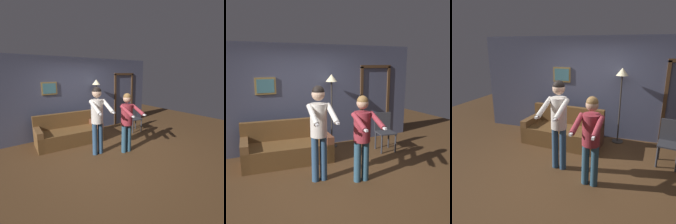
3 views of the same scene
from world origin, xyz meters
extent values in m
plane|color=#4C321B|center=(0.00, 0.00, 0.00)|extent=(12.00, 12.00, 0.00)
cube|color=#4A4E68|center=(0.00, 1.90, 1.30)|extent=(6.40, 0.06, 2.60)
cube|color=olive|center=(-0.94, 1.86, 1.62)|extent=(0.48, 0.02, 0.39)
cube|color=teal|center=(-0.94, 1.84, 1.62)|extent=(0.40, 0.01, 0.31)
cube|color=#4C331E|center=(1.65, 1.85, 1.02)|extent=(0.08, 0.04, 2.04)
cube|color=brown|center=(-0.68, 1.12, 0.21)|extent=(1.97, 1.03, 0.42)
cube|color=brown|center=(-0.64, 1.48, 0.65)|extent=(1.90, 0.32, 0.45)
cube|color=brown|center=(-1.54, 1.21, 0.29)|extent=(0.24, 0.86, 0.58)
cube|color=brown|center=(0.19, 1.04, 0.29)|extent=(0.24, 0.86, 0.58)
cylinder|color=#332D28|center=(0.63, 1.64, 0.01)|extent=(0.28, 0.28, 0.02)
cylinder|color=#332D28|center=(0.63, 1.64, 0.85)|extent=(0.04, 0.04, 1.66)
cone|color=#F9EAB7|center=(0.63, 1.64, 1.78)|extent=(0.29, 0.29, 0.18)
cylinder|color=navy|center=(-0.45, 0.00, 0.42)|extent=(0.13, 0.13, 0.85)
cylinder|color=navy|center=(-0.29, -0.01, 0.42)|extent=(0.13, 0.13, 0.85)
cylinder|color=silver|center=(-0.37, 0.00, 1.15)|extent=(0.30, 0.30, 0.60)
sphere|color=#D8AD8E|center=(-0.37, 0.00, 1.61)|extent=(0.23, 0.23, 0.23)
sphere|color=black|center=(-0.37, 0.00, 1.65)|extent=(0.22, 0.22, 0.22)
cylinder|color=silver|center=(-0.56, -0.23, 1.31)|extent=(0.14, 0.53, 0.30)
cube|color=white|center=(-0.59, -0.47, 1.20)|extent=(0.05, 0.15, 0.04)
cylinder|color=silver|center=(-0.22, -0.26, 1.31)|extent=(0.14, 0.53, 0.30)
cube|color=white|center=(-0.25, -0.50, 1.20)|extent=(0.05, 0.15, 0.04)
cylinder|color=#2B4F65|center=(0.24, -0.35, 0.38)|extent=(0.13, 0.13, 0.76)
cylinder|color=#2B4F65|center=(0.40, -0.36, 0.38)|extent=(0.13, 0.13, 0.76)
cylinder|color=maroon|center=(0.32, -0.35, 1.03)|extent=(0.30, 0.30, 0.54)
sphere|color=tan|center=(0.32, -0.35, 1.45)|extent=(0.21, 0.21, 0.21)
sphere|color=brown|center=(0.32, -0.35, 1.49)|extent=(0.20, 0.20, 0.20)
cylinder|color=maroon|center=(0.13, -0.56, 1.19)|extent=(0.13, 0.48, 0.25)
cube|color=white|center=(0.11, -0.78, 1.10)|extent=(0.05, 0.15, 0.04)
cylinder|color=maroon|center=(0.47, -0.59, 1.19)|extent=(0.13, 0.48, 0.25)
cube|color=white|center=(0.45, -0.81, 1.10)|extent=(0.05, 0.15, 0.04)
cylinder|color=#2D2D33|center=(1.48, 0.62, 0.23)|extent=(0.04, 0.04, 0.45)
cylinder|color=#2D2D33|center=(1.54, 0.98, 0.23)|extent=(0.04, 0.04, 0.45)
cube|color=#2D2D33|center=(1.69, 0.77, 0.47)|extent=(0.49, 0.49, 0.03)
cube|color=#2D2D33|center=(1.72, 0.96, 0.70)|extent=(0.42, 0.11, 0.45)
camera|label=1|loc=(-2.62, -3.66, 2.10)|focal=28.00mm
camera|label=2|loc=(-1.94, -4.02, 2.16)|focal=40.00mm
camera|label=3|loc=(0.94, -3.67, 2.34)|focal=35.00mm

